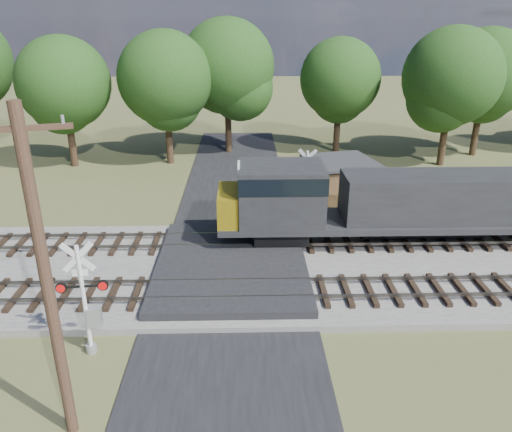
{
  "coord_description": "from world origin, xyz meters",
  "views": [
    {
      "loc": [
        0.65,
        -20.54,
        11.45
      ],
      "look_at": [
        1.19,
        2.0,
        2.26
      ],
      "focal_mm": 35.0,
      "sensor_mm": 36.0,
      "label": 1
    }
  ],
  "objects_px": {
    "crossing_signal_near": "(88,309)",
    "crossing_signal_far": "(304,191)",
    "utility_pole": "(46,278)",
    "equipment_shed": "(340,181)"
  },
  "relations": [
    {
      "from": "crossing_signal_far",
      "to": "equipment_shed",
      "type": "distance_m",
      "value": 4.05
    },
    {
      "from": "crossing_signal_near",
      "to": "crossing_signal_far",
      "type": "xyz_separation_m",
      "value": [
        9.02,
        12.29,
        -0.03
      ]
    },
    {
      "from": "crossing_signal_near",
      "to": "crossing_signal_far",
      "type": "bearing_deg",
      "value": 48.0
    },
    {
      "from": "crossing_signal_near",
      "to": "crossing_signal_far",
      "type": "distance_m",
      "value": 15.24
    },
    {
      "from": "crossing_signal_far",
      "to": "utility_pole",
      "type": "relative_size",
      "value": 0.45
    },
    {
      "from": "crossing_signal_far",
      "to": "equipment_shed",
      "type": "height_order",
      "value": "crossing_signal_far"
    },
    {
      "from": "crossing_signal_far",
      "to": "equipment_shed",
      "type": "xyz_separation_m",
      "value": [
        2.64,
        3.04,
        -0.39
      ]
    },
    {
      "from": "crossing_signal_near",
      "to": "crossing_signal_far",
      "type": "relative_size",
      "value": 1.02
    },
    {
      "from": "equipment_shed",
      "to": "crossing_signal_near",
      "type": "bearing_deg",
      "value": -140.08
    },
    {
      "from": "utility_pole",
      "to": "crossing_signal_near",
      "type": "bearing_deg",
      "value": 80.93
    }
  ]
}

